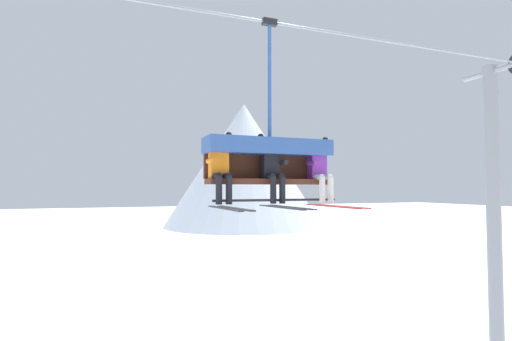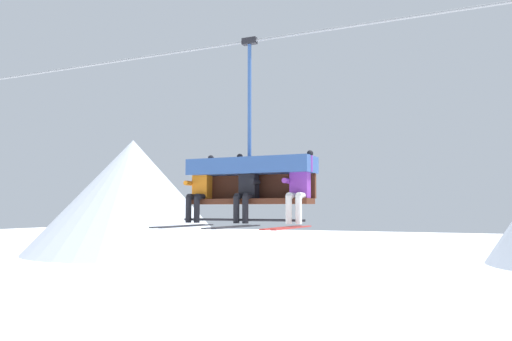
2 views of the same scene
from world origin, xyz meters
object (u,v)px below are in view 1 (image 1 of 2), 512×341
at_px(skier_black, 273,169).
at_px(skier_purple, 320,170).
at_px(lift_tower_far, 494,211).
at_px(skier_orange, 221,168).
at_px(chairlift_chair, 268,154).

height_order(skier_black, skier_purple, same).
bearing_deg(lift_tower_far, skier_purple, -170.93).
height_order(skier_orange, skier_purple, same).
bearing_deg(chairlift_chair, lift_tower_far, 5.98).
xyz_separation_m(chairlift_chair, skier_black, (-0.00, -0.21, -0.29)).
relative_size(lift_tower_far, chairlift_chair, 2.44).
bearing_deg(skier_black, lift_tower_far, 7.76).
distance_m(lift_tower_far, skier_purple, 5.93).
relative_size(lift_tower_far, skier_purple, 4.91).
xyz_separation_m(skier_orange, skier_black, (0.98, 0.00, 0.00)).
bearing_deg(chairlift_chair, skier_black, -90.89).
height_order(lift_tower_far, skier_purple, lift_tower_far).
distance_m(lift_tower_far, skier_orange, 7.87).
distance_m(chairlift_chair, skier_purple, 1.05).
xyz_separation_m(lift_tower_far, skier_orange, (-7.76, -0.92, 0.96)).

